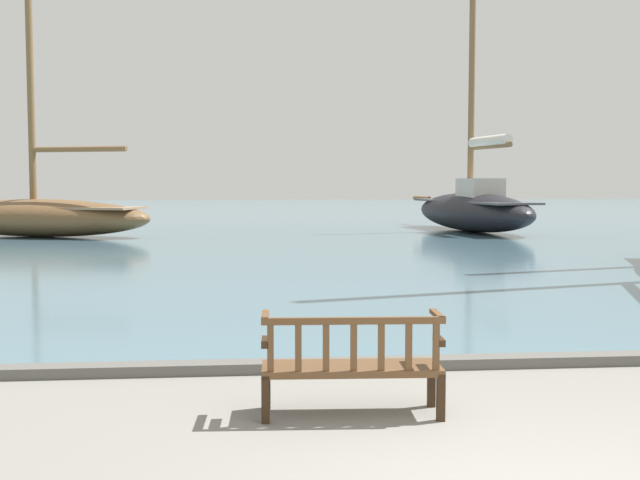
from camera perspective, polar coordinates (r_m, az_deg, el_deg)
harbor_water at (r=48.93m, az=-3.31°, el=1.77°), size 100.00×80.00×0.08m
quay_edge_kerb at (r=9.14m, az=6.86°, el=-8.69°), size 40.00×0.30×0.12m
park_bench at (r=7.22m, az=2.28°, el=-8.79°), size 1.62×0.60×0.92m
sailboat_mid_port at (r=32.84m, az=10.82°, el=2.26°), size 3.90×10.98×10.29m
sailboat_outer_port at (r=30.93m, az=-19.34°, el=1.73°), size 9.10×5.32×10.80m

